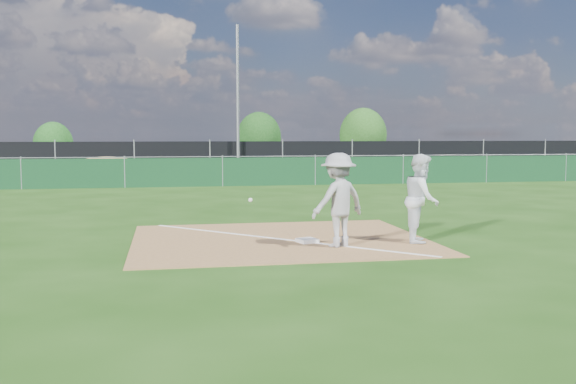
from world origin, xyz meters
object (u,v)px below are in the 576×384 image
object	(u,v)px
car_right	(304,158)
tree_right	(363,135)
tree_left	(53,144)
first_base	(307,240)
play_at_first	(338,200)
runner	(421,198)
car_mid	(166,158)
light_pole	(238,100)
car_left	(133,157)
tree_mid	(259,138)

from	to	relation	value
car_right	tree_right	world-z (taller)	tree_right
tree_right	tree_left	bearing A→B (deg)	-175.76
first_base	car_right	world-z (taller)	car_right
tree_left	tree_right	bearing A→B (deg)	4.24
tree_left	tree_right	world-z (taller)	tree_right
car_right	tree_left	xyz separation A→B (m)	(-15.58, 5.67, 0.82)
play_at_first	tree_right	xyz separation A→B (m)	(11.04, 33.87, 1.20)
runner	tree_right	xyz separation A→B (m)	(9.23, 33.61, 1.23)
car_right	car_mid	bearing A→B (deg)	64.51
light_pole	car_left	size ratio (longest dim) A/B	1.69
light_pole	car_left	distance (m)	8.20
light_pole	runner	size ratio (longest dim) A/B	4.45
first_base	car_right	distance (m)	26.62
car_left	tree_right	xyz separation A→B (m)	(16.31, 6.29, 1.31)
runner	car_left	world-z (taller)	runner
first_base	tree_right	bearing A→B (deg)	70.90
light_pole	tree_mid	distance (m)	11.11
car_left	tree_right	bearing A→B (deg)	-51.28
play_at_first	tree_mid	world-z (taller)	tree_mid
runner	tree_left	xyz separation A→B (m)	(-12.38, 32.01, 0.64)
tree_left	runner	bearing A→B (deg)	-68.85
tree_mid	first_base	bearing A→B (deg)	-96.38
light_pole	first_base	xyz separation A→B (m)	(-1.03, -22.19, -3.94)
light_pole	car_left	xyz separation A→B (m)	(-5.81, 4.84, -3.19)
runner	car_right	world-z (taller)	runner
first_base	car_mid	world-z (taller)	car_mid
car_mid	car_right	bearing A→B (deg)	-79.90
tree_mid	tree_right	world-z (taller)	tree_right
car_mid	tree_left	world-z (taller)	tree_left
first_base	tree_right	distance (m)	35.31
runner	first_base	bearing A→B (deg)	103.60
light_pole	runner	bearing A→B (deg)	-86.76
car_left	tree_left	distance (m)	7.11
play_at_first	car_mid	world-z (taller)	play_at_first
tree_mid	tree_right	xyz separation A→B (m)	(7.87, 0.53, 0.19)
car_left	tree_mid	distance (m)	10.28
car_mid	tree_left	bearing A→B (deg)	72.51
light_pole	car_left	world-z (taller)	light_pole
car_mid	tree_mid	bearing A→B (deg)	-31.85
car_left	car_mid	xyz separation A→B (m)	(1.94, -0.12, -0.07)
first_base	car_left	world-z (taller)	car_left
car_mid	tree_mid	distance (m)	8.85
tree_right	car_left	bearing A→B (deg)	-158.92
tree_mid	tree_right	size ratio (longest dim) A/B	0.91
light_pole	car_left	bearing A→B (deg)	140.20
light_pole	tree_left	size ratio (longest dim) A/B	2.67
car_right	tree_mid	size ratio (longest dim) A/B	1.29
light_pole	tree_left	world-z (taller)	light_pole
runner	car_left	xyz separation A→B (m)	(-7.08, 27.32, -0.08)
car_left	play_at_first	bearing A→B (deg)	-151.55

